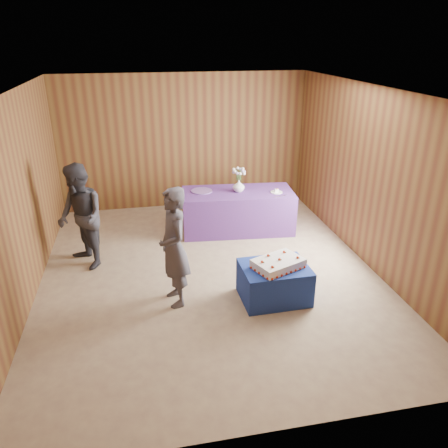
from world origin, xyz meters
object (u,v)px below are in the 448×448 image
object	(u,v)px
guest_right	(81,217)
serving_table	(238,211)
sheet_cake	(278,263)
vase	(239,186)
guest_left	(174,248)
cake_table	(274,282)

from	to	relation	value
guest_right	serving_table	bearing A→B (deg)	79.53
sheet_cake	vase	world-z (taller)	vase
sheet_cake	guest_left	distance (m)	1.40
serving_table	sheet_cake	distance (m)	2.39
cake_table	sheet_cake	size ratio (longest dim) A/B	1.14
cake_table	vase	xyz separation A→B (m)	(0.04, 2.35, 0.61)
serving_table	sheet_cake	size ratio (longest dim) A/B	2.54
serving_table	vase	distance (m)	0.48
cake_table	serving_table	world-z (taller)	serving_table
cake_table	serving_table	size ratio (longest dim) A/B	0.45
sheet_cake	serving_table	bearing A→B (deg)	67.40
vase	guest_left	size ratio (longest dim) A/B	0.13
guest_left	guest_right	bearing A→B (deg)	-145.72
serving_table	sheet_cake	world-z (taller)	serving_table
sheet_cake	guest_left	bearing A→B (deg)	148.02
guest_left	guest_right	world-z (taller)	guest_right
cake_table	guest_right	distance (m)	3.06
cake_table	vase	bearing A→B (deg)	87.55
guest_left	guest_right	distance (m)	1.83
cake_table	vase	size ratio (longest dim) A/B	4.12
cake_table	guest_left	bearing A→B (deg)	170.43
guest_left	guest_right	xyz separation A→B (m)	(-1.29, 1.30, 0.00)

